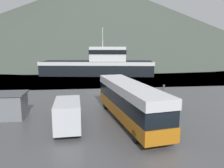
% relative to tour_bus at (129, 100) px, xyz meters
% --- Properties ---
extents(ground_plane, '(400.00, 400.00, 0.00)m').
position_rel_tour_bus_xyz_m(ground_plane, '(1.14, -5.40, -1.86)').
color(ground_plane, '#4C4C4F').
extents(water_surface, '(240.00, 240.00, 0.00)m').
position_rel_tour_bus_xyz_m(water_surface, '(1.14, 134.52, -1.86)').
color(water_surface, '#475B6B').
rests_on(water_surface, ground).
extents(hill_backdrop, '(226.96, 226.96, 51.27)m').
position_rel_tour_bus_xyz_m(hill_backdrop, '(4.17, 143.35, 23.77)').
color(hill_backdrop, '#424C42').
rests_on(hill_backdrop, ground).
extents(tour_bus, '(4.29, 11.99, 3.31)m').
position_rel_tour_bus_xyz_m(tour_bus, '(0.00, 0.00, 0.00)').
color(tour_bus, '#B26614').
rests_on(tour_bus, ground).
extents(delivery_van, '(2.17, 5.66, 2.37)m').
position_rel_tour_bus_xyz_m(delivery_van, '(-5.12, -1.12, -0.60)').
color(delivery_van, silver).
rests_on(delivery_van, ground).
extents(fishing_boat, '(24.82, 9.35, 10.18)m').
position_rel_tour_bus_xyz_m(fishing_boat, '(-0.83, 29.64, 0.46)').
color(fishing_boat, black).
rests_on(fishing_boat, water_surface).
extents(storage_bin, '(1.38, 1.17, 1.47)m').
position_rel_tour_bus_xyz_m(storage_bin, '(4.51, 1.91, -1.11)').
color(storage_bin, teal).
rests_on(storage_bin, ground).
extents(dock_kiosk, '(3.50, 2.56, 2.33)m').
position_rel_tour_bus_xyz_m(dock_kiosk, '(-10.83, 2.06, -0.68)').
color(dock_kiosk, slate).
rests_on(dock_kiosk, ground).
extents(mooring_bollard, '(0.32, 0.32, 0.73)m').
position_rel_tour_bus_xyz_m(mooring_bollard, '(7.79, 12.89, -1.47)').
color(mooring_bollard, '#4C4C51').
rests_on(mooring_bollard, ground).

